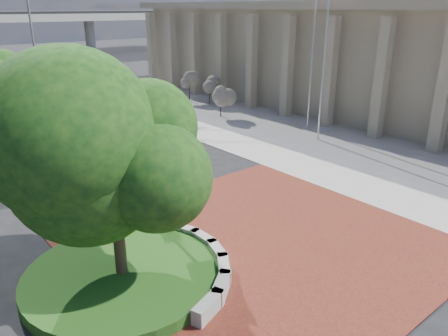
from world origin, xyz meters
TOP-DOWN VIEW (x-y plane):
  - ground at (0.00, 0.00)m, footprint 200.00×200.00m
  - plaza at (0.00, -1.00)m, footprint 12.00×12.00m
  - sidewalk at (16.00, 10.00)m, footprint 20.00×50.00m
  - planter_wall at (-2.71, -0.00)m, footprint 2.96×6.77m
  - grass_bed at (-5.00, 0.00)m, footprint 6.10×6.10m
  - civic_building at (23.60, 12.00)m, footprint 17.35×44.00m
  - tree_planter at (-5.00, 0.00)m, footprint 5.20×5.20m
  - post_clock at (-2.43, 1.88)m, footprint 1.09×1.09m
  - parked_car at (1.20, 37.65)m, footprint 2.43×5.20m
  - flagpole_a at (13.91, 8.38)m, footprint 1.63×0.18m
  - flagpole_b at (12.19, 6.06)m, footprint 1.56×0.42m
  - street_lamp_near at (2.09, 28.03)m, footprint 2.17×0.85m
  - shrub_near at (11.40, 15.09)m, footprint 1.20×1.20m
  - shrub_mid at (13.63, 19.34)m, footprint 1.20×1.20m
  - shrub_far at (13.00, 21.57)m, footprint 1.20×1.20m

SIDE VIEW (x-z plane):
  - ground at x=0.00m, z-range 0.00..0.00m
  - plaza at x=0.00m, z-range 0.00..0.04m
  - sidewalk at x=16.00m, z-range 0.00..0.04m
  - grass_bed at x=-5.00m, z-range 0.00..0.40m
  - planter_wall at x=-2.71m, z-range 0.00..0.54m
  - parked_car at x=1.20m, z-range 0.00..1.72m
  - shrub_near at x=11.40m, z-range 0.49..2.69m
  - shrub_mid at x=13.63m, z-range 0.49..2.69m
  - shrub_far at x=13.00m, z-range 0.49..2.69m
  - post_clock at x=-2.43m, z-range 0.21..4.39m
  - tree_planter at x=-5.00m, z-range 0.56..6.89m
  - civic_building at x=23.60m, z-range 0.03..8.63m
  - flagpole_b at x=12.19m, z-range 0.13..10.28m
  - flagpole_a at x=13.91m, z-range 0.13..10.52m
  - street_lamp_near at x=2.09m, z-range 0.86..10.80m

